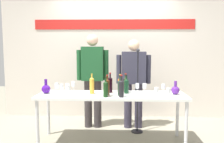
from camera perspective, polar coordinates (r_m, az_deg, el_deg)
name	(u,v)px	position (r m, az deg, el deg)	size (l,w,h in m)	color
ground_plane	(112,141)	(3.88, -0.09, -16.55)	(10.00, 10.00, 0.00)	gray
back_wall	(114,46)	(4.96, 0.53, 6.19)	(4.71, 0.11, 3.00)	beige
display_table	(112,98)	(3.67, -0.09, -6.47)	(2.29, 0.63, 0.76)	silver
decanter_blue_left	(46,89)	(3.84, -15.74, -4.03)	(0.14, 0.14, 0.23)	#431388
decanter_blue_right	(175,90)	(3.76, 15.14, -4.31)	(0.13, 0.13, 0.21)	#552387
presenter_left	(93,75)	(4.30, -4.72, -0.83)	(0.58, 0.22, 1.71)	#352F30
presenter_right	(134,78)	(4.29, 5.25, -1.55)	(0.62, 0.22, 1.62)	#353040
wine_bottle_0	(106,89)	(3.43, -1.55, -4.15)	(0.07, 0.07, 0.30)	#143314
wine_bottle_1	(110,84)	(3.76, -0.47, -3.07)	(0.07, 0.07, 0.32)	black
wine_bottle_2	(120,87)	(3.53, 1.90, -3.81)	(0.07, 0.07, 0.31)	#233728
wine_bottle_3	(120,84)	(3.79, 1.98, -3.15)	(0.07, 0.07, 0.30)	orange
wine_bottle_4	(92,85)	(3.68, -4.91, -3.29)	(0.07, 0.07, 0.32)	gold
wine_bottle_5	(121,88)	(3.42, 2.30, -4.02)	(0.07, 0.07, 0.33)	black
wine_bottle_6	(126,84)	(3.82, 3.34, -3.07)	(0.07, 0.07, 0.30)	#213016
wine_bottle_7	(107,87)	(3.53, -1.14, -3.70)	(0.07, 0.07, 0.32)	#492710
wine_bottle_8	(126,86)	(3.70, 3.52, -3.44)	(0.07, 0.07, 0.29)	#12351F
wine_glass_left_0	(68,88)	(3.59, -10.66, -3.99)	(0.07, 0.07, 0.16)	white
wine_glass_left_1	(67,86)	(3.81, -10.81, -3.47)	(0.07, 0.07, 0.15)	white
wine_glass_left_2	(73,84)	(3.91, -9.38, -3.08)	(0.06, 0.06, 0.17)	white
wine_glass_left_3	(62,87)	(3.72, -12.14, -3.68)	(0.06, 0.06, 0.16)	white
wine_glass_left_4	(57,86)	(3.86, -13.27, -3.44)	(0.07, 0.07, 0.15)	white
wine_glass_right_0	(157,90)	(3.46, 10.76, -4.46)	(0.06, 0.06, 0.15)	white
wine_glass_right_1	(144,86)	(3.80, 7.90, -3.52)	(0.07, 0.07, 0.15)	white
wine_glass_right_2	(137,86)	(3.80, 6.15, -3.56)	(0.06, 0.06, 0.15)	white
wine_glass_right_3	(163,87)	(3.73, 12.39, -3.63)	(0.06, 0.06, 0.16)	white
wine_glass_right_4	(168,91)	(3.45, 13.56, -4.58)	(0.06, 0.06, 0.15)	white
microphone_stand	(137,105)	(4.13, 6.17, -8.10)	(0.20, 0.20, 1.46)	black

